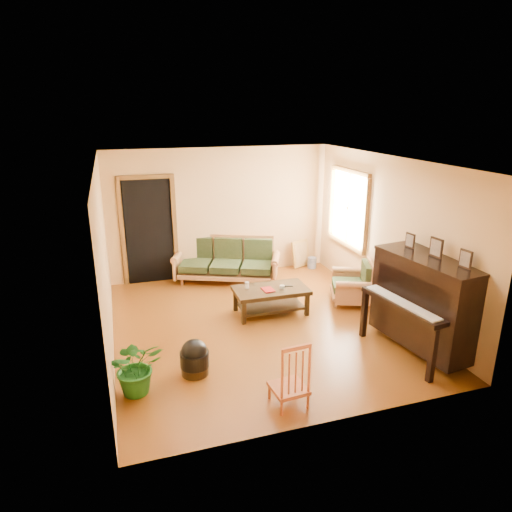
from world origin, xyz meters
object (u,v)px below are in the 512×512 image
object	(u,v)px
coffee_table	(271,301)
ceramic_crock	(312,263)
footstool	(195,361)
red_chair	(289,372)
sofa	(226,260)
piano	(426,305)
armchair	(351,281)
potted_plant	(137,366)

from	to	relation	value
coffee_table	ceramic_crock	world-z (taller)	coffee_table
footstool	red_chair	size ratio (longest dim) A/B	0.45
sofa	coffee_table	distance (m)	1.73
piano	footstool	distance (m)	3.30
armchair	red_chair	world-z (taller)	red_chair
sofa	red_chair	world-z (taller)	sofa
armchair	ceramic_crock	bearing A→B (deg)	108.91
armchair	footstool	distance (m)	3.40
armchair	potted_plant	bearing A→B (deg)	-134.46
piano	coffee_table	bearing A→B (deg)	125.17
coffee_table	ceramic_crock	xyz separation A→B (m)	(1.61, 1.87, -0.10)
red_chair	armchair	bearing A→B (deg)	43.87
piano	ceramic_crock	size ratio (longest dim) A/B	6.56
piano	ceramic_crock	xyz separation A→B (m)	(-0.07, 3.67, -0.58)
footstool	red_chair	distance (m)	1.36
armchair	footstool	size ratio (longest dim) A/B	2.08
coffee_table	potted_plant	xyz separation A→B (m)	(-2.30, -1.65, 0.14)
sofa	ceramic_crock	world-z (taller)	sofa
piano	footstool	world-z (taller)	piano
piano	ceramic_crock	world-z (taller)	piano
coffee_table	piano	distance (m)	2.50
red_chair	ceramic_crock	xyz separation A→B (m)	(2.23, 4.28, -0.30)
piano	sofa	bearing A→B (deg)	112.40
armchair	footstool	world-z (taller)	armchair
piano	potted_plant	distance (m)	3.99
red_chair	potted_plant	xyz separation A→B (m)	(-1.67, 0.77, -0.06)
armchair	sofa	bearing A→B (deg)	159.97
footstool	red_chair	bearing A→B (deg)	-45.82
piano	red_chair	world-z (taller)	piano
ceramic_crock	potted_plant	world-z (taller)	potted_plant
coffee_table	piano	world-z (taller)	piano
footstool	ceramic_crock	bearing A→B (deg)	46.38
ceramic_crock	footstool	bearing A→B (deg)	-133.62
red_chair	ceramic_crock	size ratio (longest dim) A/B	3.52
footstool	ceramic_crock	xyz separation A→B (m)	(3.17, 3.32, -0.06)
coffee_table	armchair	size ratio (longest dim) A/B	1.55
sofa	red_chair	distance (m)	4.10
sofa	red_chair	bearing A→B (deg)	-70.63
ceramic_crock	potted_plant	size ratio (longest dim) A/B	0.33
coffee_table	potted_plant	world-z (taller)	potted_plant
ceramic_crock	armchair	bearing A→B (deg)	-93.09
sofa	red_chair	xyz separation A→B (m)	(-0.28, -4.09, -0.01)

